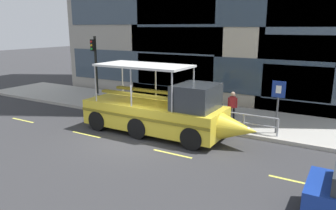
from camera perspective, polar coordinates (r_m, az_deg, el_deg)
ground_plane at (r=14.89m, az=-6.50°, el=-6.29°), size 120.00×120.00×0.00m
sidewalk at (r=19.41m, az=3.42°, el=-1.18°), size 32.00×4.80×0.18m
curb_edge at (r=17.31m, az=-0.34°, el=-3.01°), size 32.00×0.18×0.18m
lane_centreline at (r=14.57m, az=-7.52°, el=-6.77°), size 25.80×0.12×0.01m
curb_guardrail at (r=17.32m, az=0.80°, el=-0.73°), size 11.15×0.09×0.86m
traffic_light_pole at (r=20.98m, az=-12.81°, el=7.15°), size 0.24×0.46×4.33m
parking_sign at (r=15.61m, az=18.98°, el=1.15°), size 0.60×0.12×2.49m
duck_tour_boat at (r=15.30m, az=-0.97°, el=-1.30°), size 8.73×2.47×3.33m
pedestrian_near_bow at (r=16.88m, az=11.39°, el=0.13°), size 0.47×0.25×1.67m
pedestrian_mid_left at (r=18.31m, az=2.37°, el=1.62°), size 0.51×0.24×1.76m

